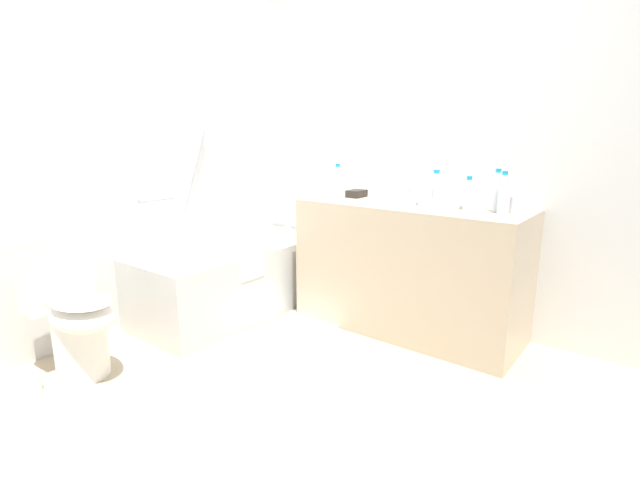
# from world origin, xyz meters

# --- Properties ---
(ground_plane) EXTENTS (4.12, 4.12, 0.00)m
(ground_plane) POSITION_xyz_m (0.00, 0.00, 0.00)
(ground_plane) COLOR tan
(wall_back_tiled) EXTENTS (3.52, 0.10, 2.35)m
(wall_back_tiled) POSITION_xyz_m (0.00, 1.37, 1.18)
(wall_back_tiled) COLOR silver
(wall_back_tiled) RESTS_ON ground_plane
(wall_right_mirror) EXTENTS (0.10, 3.03, 2.35)m
(wall_right_mirror) POSITION_xyz_m (1.61, 0.00, 1.18)
(wall_right_mirror) COLOR silver
(wall_right_mirror) RESTS_ON ground_plane
(bathtub) EXTENTS (1.45, 0.67, 1.33)m
(bathtub) POSITION_xyz_m (0.78, 0.98, 0.27)
(bathtub) COLOR silver
(bathtub) RESTS_ON ground_plane
(toilet) EXTENTS (0.35, 0.54, 0.68)m
(toilet) POSITION_xyz_m (-0.37, 0.96, 0.33)
(toilet) COLOR white
(toilet) RESTS_ON ground_plane
(vanity_counter) EXTENTS (0.57, 1.45, 0.85)m
(vanity_counter) POSITION_xyz_m (1.27, -0.17, 0.42)
(vanity_counter) COLOR tan
(vanity_counter) RESTS_ON ground_plane
(sink_basin) EXTENTS (0.31, 0.31, 0.06)m
(sink_basin) POSITION_xyz_m (1.27, -0.06, 0.88)
(sink_basin) COLOR white
(sink_basin) RESTS_ON vanity_counter
(sink_faucet) EXTENTS (0.13, 0.15, 0.07)m
(sink_faucet) POSITION_xyz_m (1.45, -0.06, 0.88)
(sink_faucet) COLOR #A3A3A9
(sink_faucet) RESTS_ON vanity_counter
(water_bottle_0) EXTENTS (0.06, 0.06, 0.20)m
(water_bottle_0) POSITION_xyz_m (1.25, -0.54, 0.94)
(water_bottle_0) COLOR silver
(water_bottle_0) RESTS_ON vanity_counter
(water_bottle_1) EXTENTS (0.06, 0.06, 0.23)m
(water_bottle_1) POSITION_xyz_m (1.28, 0.41, 0.96)
(water_bottle_1) COLOR silver
(water_bottle_1) RESTS_ON vanity_counter
(water_bottle_2) EXTENTS (0.07, 0.07, 0.22)m
(water_bottle_2) POSITION_xyz_m (1.33, -0.30, 0.95)
(water_bottle_2) COLOR silver
(water_bottle_2) RESTS_ON vanity_counter
(water_bottle_3) EXTENTS (0.06, 0.06, 0.24)m
(water_bottle_3) POSITION_xyz_m (1.25, -0.74, 0.96)
(water_bottle_3) COLOR silver
(water_bottle_3) RESTS_ON vanity_counter
(water_bottle_4) EXTENTS (0.06, 0.06, 0.25)m
(water_bottle_4) POSITION_xyz_m (1.31, -0.69, 0.96)
(water_bottle_4) COLOR silver
(water_bottle_4) RESTS_ON vanity_counter
(drinking_glass_0) EXTENTS (0.06, 0.06, 0.09)m
(drinking_glass_0) POSITION_xyz_m (1.33, -0.57, 0.89)
(drinking_glass_0) COLOR white
(drinking_glass_0) RESTS_ON vanity_counter
(drinking_glass_1) EXTENTS (0.07, 0.07, 0.10)m
(drinking_glass_1) POSITION_xyz_m (1.31, -0.80, 0.90)
(drinking_glass_1) COLOR white
(drinking_glass_1) RESTS_ON vanity_counter
(drinking_glass_2) EXTENTS (0.08, 0.08, 0.10)m
(drinking_glass_2) POSITION_xyz_m (1.25, -0.27, 0.90)
(drinking_glass_2) COLOR white
(drinking_glass_2) RESTS_ON vanity_counter
(amenity_basket) EXTENTS (0.14, 0.10, 0.05)m
(amenity_basket) POSITION_xyz_m (1.33, 0.29, 0.87)
(amenity_basket) COLOR #2D2823
(amenity_basket) RESTS_ON vanity_counter
(soap_dish) EXTENTS (0.09, 0.06, 0.02)m
(soap_dish) POSITION_xyz_m (1.33, -0.47, 0.86)
(soap_dish) COLOR white
(soap_dish) RESTS_ON vanity_counter
(bath_mat) EXTENTS (0.68, 0.43, 0.01)m
(bath_mat) POSITION_xyz_m (0.87, 0.40, 0.01)
(bath_mat) COLOR white
(bath_mat) RESTS_ON ground_plane
(toilet_paper_roll) EXTENTS (0.11, 0.11, 0.10)m
(toilet_paper_roll) POSITION_xyz_m (-0.63, 0.96, 0.05)
(toilet_paper_roll) COLOR white
(toilet_paper_roll) RESTS_ON ground_plane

